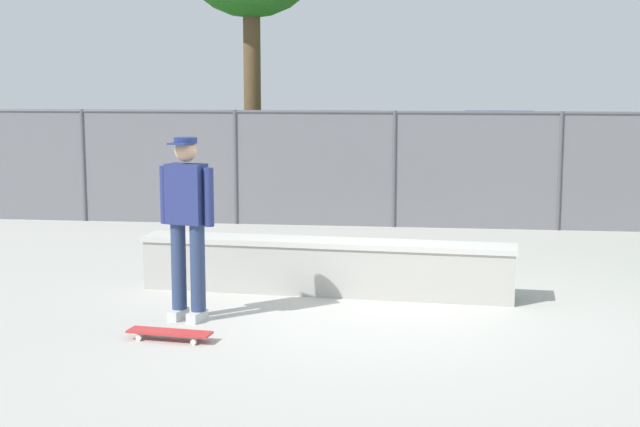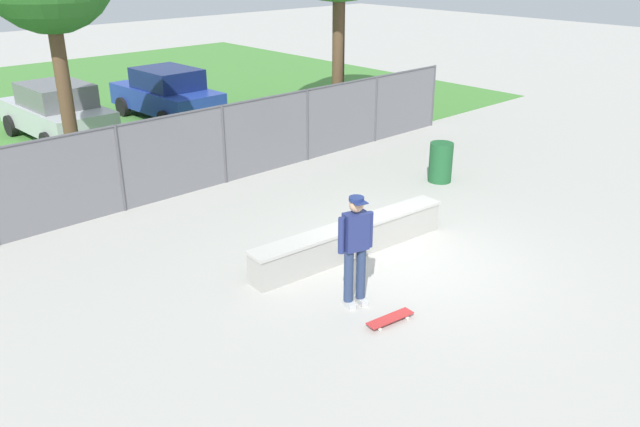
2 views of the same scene
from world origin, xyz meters
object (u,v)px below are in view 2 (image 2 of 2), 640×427
at_px(concrete_ledge, 351,239).
at_px(car_silver, 57,111).
at_px(skateboarder, 355,246).
at_px(skateboard, 390,318).
at_px(car_blue, 167,93).
at_px(trash_bin, 441,162).

distance_m(concrete_ledge, car_silver, 11.27).
height_order(skateboarder, skateboard, skateboarder).
bearing_deg(car_blue, concrete_ledge, -103.67).
relative_size(car_silver, car_blue, 1.00).
height_order(car_blue, trash_bin, car_blue).
height_order(concrete_ledge, trash_bin, trash_bin).
distance_m(car_silver, car_blue, 3.61).
relative_size(concrete_ledge, skateboarder, 2.32).
relative_size(concrete_ledge, car_silver, 1.00).
xyz_separation_m(skateboard, trash_bin, (5.65, 3.44, 0.41)).
xyz_separation_m(concrete_ledge, car_blue, (2.73, 11.24, 0.53)).
xyz_separation_m(car_silver, trash_bin, (5.32, -9.84, -0.36)).
bearing_deg(car_silver, concrete_ledge, -85.52).
bearing_deg(trash_bin, car_blue, 99.81).
distance_m(skateboarder, trash_bin, 6.30).
bearing_deg(car_blue, car_silver, -179.85).
bearing_deg(skateboarder, trash_bin, 25.39).
bearing_deg(skateboarder, concrete_ledge, 46.71).
distance_m(concrete_ledge, car_blue, 11.58).
relative_size(concrete_ledge, car_blue, 1.00).
xyz_separation_m(skateboard, car_blue, (3.95, 13.29, 0.77)).
height_order(skateboarder, car_silver, skateboarder).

